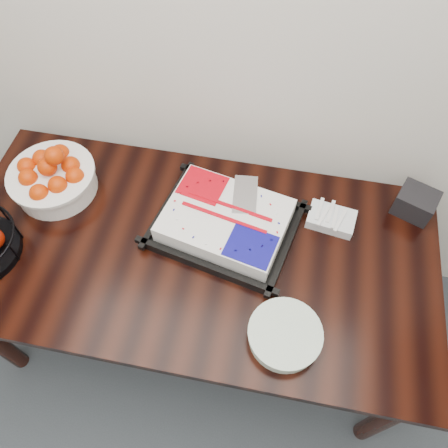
% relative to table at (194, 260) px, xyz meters
% --- Properties ---
extents(table, '(1.80, 0.90, 0.75)m').
position_rel_table_xyz_m(table, '(0.00, 0.00, 0.00)').
color(table, black).
rests_on(table, ground).
extents(cake_tray, '(0.58, 0.49, 0.10)m').
position_rel_table_xyz_m(cake_tray, '(0.10, 0.11, 0.13)').
color(cake_tray, black).
rests_on(cake_tray, table).
extents(tangerine_bowl, '(0.34, 0.34, 0.21)m').
position_rel_table_xyz_m(tangerine_bowl, '(-0.60, 0.17, 0.18)').
color(tangerine_bowl, white).
rests_on(tangerine_bowl, table).
extents(plate_stack, '(0.24, 0.24, 0.06)m').
position_rel_table_xyz_m(plate_stack, '(0.37, -0.27, 0.12)').
color(plate_stack, white).
rests_on(plate_stack, table).
extents(fork_bag, '(0.19, 0.14, 0.05)m').
position_rel_table_xyz_m(fork_bag, '(0.49, 0.22, 0.11)').
color(fork_bag, silver).
rests_on(fork_bag, table).
extents(napkin_box, '(0.18, 0.16, 0.10)m').
position_rel_table_xyz_m(napkin_box, '(0.80, 0.33, 0.14)').
color(napkin_box, black).
rests_on(napkin_box, table).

